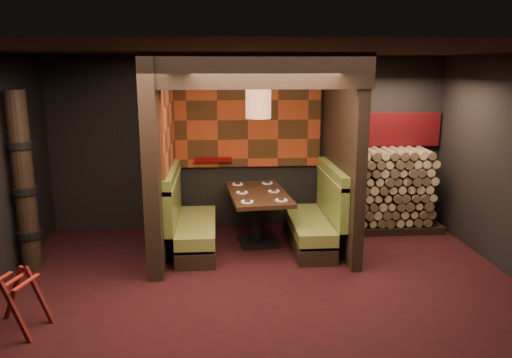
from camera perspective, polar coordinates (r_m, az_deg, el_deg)
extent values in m
cube|color=black|center=(6.10, 0.98, -13.48)|extent=(6.50, 5.50, 0.02)
cube|color=black|center=(5.46, 1.10, 14.59)|extent=(6.50, 5.50, 0.02)
cube|color=black|center=(8.31, -0.79, 4.11)|extent=(6.50, 0.02, 2.85)
cube|color=black|center=(3.01, 6.17, -12.30)|extent=(6.50, 0.02, 2.85)
cube|color=black|center=(7.24, -10.94, 2.55)|extent=(0.20, 2.20, 2.85)
cube|color=black|center=(7.47, 9.76, 2.92)|extent=(0.15, 2.10, 2.85)
cube|color=black|center=(6.15, 0.21, 12.27)|extent=(2.85, 0.18, 0.44)
cube|color=#9E3717|center=(8.21, -0.95, 6.78)|extent=(2.40, 0.06, 1.55)
cube|color=#9E3717|center=(7.34, -10.00, 6.08)|extent=(0.04, 1.85, 1.45)
cube|color=#610608|center=(8.23, -4.91, 2.24)|extent=(0.60, 0.12, 0.07)
cube|color=black|center=(7.55, -6.74, -7.23)|extent=(0.55, 1.60, 0.22)
cube|color=olive|center=(7.47, -6.80, -5.43)|extent=(0.55, 1.60, 0.18)
cube|color=#5E6728|center=(7.38, -9.48, -2.58)|extent=(0.12, 1.60, 0.78)
cube|color=olive|center=(7.29, -9.58, 0.07)|extent=(0.15, 1.60, 0.06)
cube|color=black|center=(7.66, 6.00, -6.90)|extent=(0.55, 1.60, 0.22)
cube|color=olive|center=(7.58, 6.04, -5.12)|extent=(0.55, 1.60, 0.18)
cube|color=#5E6728|center=(7.54, 8.62, -2.21)|extent=(0.12, 1.60, 0.78)
cube|color=olive|center=(7.46, 8.71, 0.38)|extent=(0.15, 1.60, 0.06)
cube|color=black|center=(7.78, 0.22, -7.14)|extent=(0.60, 0.60, 0.06)
cylinder|color=black|center=(7.67, 0.23, -4.68)|extent=(0.20, 0.20, 0.76)
cube|color=#331D0F|center=(7.55, 0.23, -1.72)|extent=(0.97, 1.62, 0.06)
cylinder|color=white|center=(7.00, -1.01, -2.60)|extent=(0.18, 0.18, 0.01)
cube|color=black|center=(6.99, -1.01, -2.48)|extent=(0.08, 0.12, 0.02)
cylinder|color=white|center=(7.08, 2.90, -2.43)|extent=(0.18, 0.18, 0.01)
cube|color=black|center=(7.08, 2.90, -2.30)|extent=(0.08, 0.12, 0.02)
cylinder|color=white|center=(7.51, -1.61, -1.53)|extent=(0.18, 0.18, 0.01)
cube|color=black|center=(7.50, -1.61, -1.41)|extent=(0.08, 0.12, 0.02)
cylinder|color=white|center=(7.59, 2.05, -1.38)|extent=(0.18, 0.18, 0.01)
cube|color=black|center=(7.58, 2.05, -1.26)|extent=(0.08, 0.12, 0.02)
cylinder|color=white|center=(8.02, -2.13, -0.59)|extent=(0.18, 0.18, 0.01)
cube|color=black|center=(8.02, -2.13, -0.48)|extent=(0.08, 0.12, 0.02)
cylinder|color=white|center=(8.09, 1.30, -0.46)|extent=(0.18, 0.18, 0.01)
cube|color=black|center=(8.09, 1.30, -0.35)|extent=(0.08, 0.12, 0.02)
cylinder|color=#A26640|center=(7.28, 0.27, 8.72)|extent=(0.37, 0.37, 0.45)
sphere|color=#FFC672|center=(7.28, 0.27, 8.72)|extent=(0.18, 0.18, 0.18)
cylinder|color=black|center=(7.26, 0.28, 12.30)|extent=(0.02, 0.02, 0.46)
cube|color=#47100E|center=(5.63, -25.69, -13.75)|extent=(0.30, 0.11, 0.67)
cube|color=#47100E|center=(6.09, -25.99, -11.74)|extent=(0.30, 0.11, 0.67)
cube|color=#47100E|center=(5.92, -23.46, -12.21)|extent=(0.30, 0.11, 0.67)
cube|color=#9A1C0C|center=(5.76, -26.10, -10.45)|extent=(0.15, 0.41, 0.01)
cube|color=#9A1C0C|center=(5.67, -24.79, -10.67)|extent=(0.15, 0.41, 0.01)
cylinder|color=black|center=(7.16, -24.98, -0.40)|extent=(0.26, 0.26, 2.40)
cylinder|color=black|center=(7.34, -24.46, -5.72)|extent=(0.31, 0.31, 0.09)
cylinder|color=black|center=(7.18, -24.91, -1.17)|extent=(0.31, 0.31, 0.09)
cylinder|color=black|center=(7.07, -25.37, 3.55)|extent=(0.31, 0.31, 0.09)
cube|color=black|center=(8.69, 14.71, -5.20)|extent=(1.73, 0.70, 0.12)
cube|color=brown|center=(8.50, 14.97, -0.83)|extent=(1.73, 0.70, 1.24)
cube|color=maroon|center=(8.65, 14.60, 5.50)|extent=(1.83, 0.10, 0.56)
cube|color=black|center=(7.74, 9.94, 3.26)|extent=(0.08, 0.08, 2.85)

